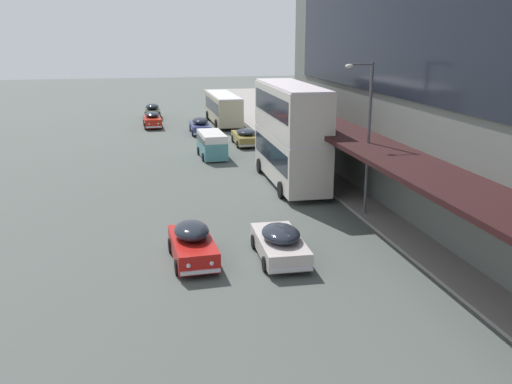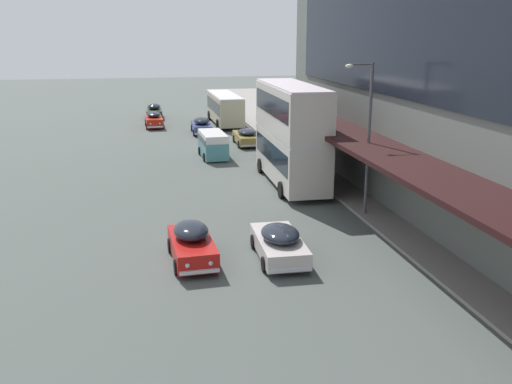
{
  "view_description": "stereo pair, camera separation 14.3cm",
  "coord_description": "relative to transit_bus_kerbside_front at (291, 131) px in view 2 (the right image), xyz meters",
  "views": [
    {
      "loc": [
        -5.08,
        -7.03,
        9.36
      ],
      "look_at": [
        0.66,
        20.65,
        1.44
      ],
      "focal_mm": 40.0,
      "sensor_mm": 36.0,
      "label": 1
    },
    {
      "loc": [
        -4.94,
        -7.06,
        9.36
      ],
      "look_at": [
        0.66,
        20.65,
        1.44
      ],
      "focal_mm": 40.0,
      "sensor_mm": 36.0,
      "label": 2
    }
  ],
  "objects": [
    {
      "name": "transit_bus_kerbside_rear",
      "position": [
        -0.44,
        25.41,
        -1.59
      ],
      "size": [
        2.79,
        10.05,
        3.16
      ],
      "color": "#B4A989",
      "rests_on": "ground"
    },
    {
      "name": "sedan_lead_near",
      "position": [
        -7.87,
        24.89,
        -2.62
      ],
      "size": [
        1.84,
        4.47,
        1.58
      ],
      "color": "#B11F10",
      "rests_on": "ground"
    },
    {
      "name": "sedan_trailing_mid",
      "position": [
        -7.65,
        31.34,
        -2.6
      ],
      "size": [
        1.86,
        4.37,
        1.64
      ],
      "color": "#293121",
      "rests_on": "ground"
    },
    {
      "name": "sedan_far_back",
      "position": [
        -0.28,
        13.59,
        -2.68
      ],
      "size": [
        2.02,
        4.67,
        1.44
      ],
      "color": "olive",
      "rests_on": "ground"
    },
    {
      "name": "sedan_second_near",
      "position": [
        -3.49,
        20.19,
        -2.63
      ],
      "size": [
        1.89,
        4.9,
        1.58
      ],
      "color": "navy",
      "rests_on": "ground"
    },
    {
      "name": "sedan_lead_mid",
      "position": [
        -3.65,
        -12.05,
        -2.67
      ],
      "size": [
        2.04,
        4.53,
        1.5
      ],
      "color": "beige",
      "rests_on": "ground"
    },
    {
      "name": "sedan_second_mid",
      "position": [
        -7.33,
        -11.54,
        -2.61
      ],
      "size": [
        1.94,
        4.29,
        1.64
      ],
      "color": "#B31713",
      "rests_on": "ground"
    },
    {
      "name": "street_lamp",
      "position": [
        2.05,
        -7.18,
        1.24
      ],
      "size": [
        1.5,
        0.28,
        7.82
      ],
      "color": "#4C4C51",
      "rests_on": "sidewalk_kerb"
    },
    {
      "name": "vw_van",
      "position": [
        -3.81,
        9.14,
        -2.31
      ],
      "size": [
        2.03,
        4.61,
        1.96
      ],
      "color": "teal",
      "rests_on": "ground"
    },
    {
      "name": "transit_bus_kerbside_front",
      "position": [
        0.0,
        0.0,
        0.0
      ],
      "size": [
        2.91,
        9.95,
        6.32
      ],
      "color": "beige",
      "rests_on": "ground"
    }
  ]
}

